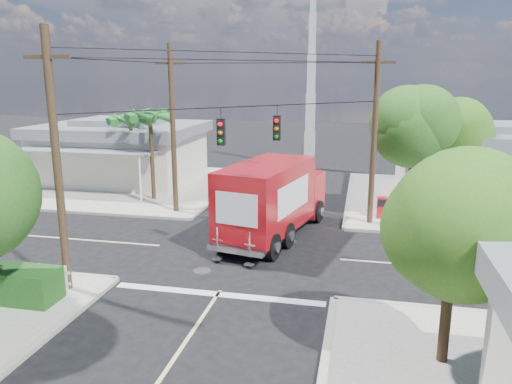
% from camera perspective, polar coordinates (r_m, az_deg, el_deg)
% --- Properties ---
extents(ground, '(120.00, 120.00, 0.00)m').
position_cam_1_polar(ground, '(21.61, -1.13, -6.89)').
color(ground, black).
rests_on(ground, ground).
extents(sidewalk_ne, '(14.12, 14.12, 0.14)m').
position_cam_1_polar(sidewalk_ne, '(32.09, 22.96, -1.06)').
color(sidewalk_ne, gray).
rests_on(sidewalk_ne, ground).
extents(sidewalk_nw, '(14.12, 14.12, 0.14)m').
position_cam_1_polar(sidewalk_nw, '(35.13, -14.43, 0.77)').
color(sidewalk_nw, gray).
rests_on(sidewalk_nw, ground).
extents(road_markings, '(32.00, 32.00, 0.01)m').
position_cam_1_polar(road_markings, '(20.28, -2.10, -8.28)').
color(road_markings, beige).
rests_on(road_markings, ground).
extents(building_ne, '(11.80, 10.20, 4.50)m').
position_cam_1_polar(building_ne, '(33.04, 25.74, 3.05)').
color(building_ne, white).
rests_on(building_ne, sidewalk_ne).
extents(building_nw, '(10.80, 10.20, 4.30)m').
position_cam_1_polar(building_nw, '(36.64, -15.10, 4.66)').
color(building_nw, beige).
rests_on(building_nw, sidewalk_nw).
extents(radio_tower, '(0.80, 0.80, 17.00)m').
position_cam_1_polar(radio_tower, '(39.98, 6.28, 10.66)').
color(radio_tower, silver).
rests_on(radio_tower, ground).
extents(tree_ne_front, '(4.21, 4.14, 6.66)m').
position_cam_1_polar(tree_ne_front, '(26.73, 17.66, 6.92)').
color(tree_ne_front, '#422D1C').
rests_on(tree_ne_front, sidewalk_ne).
extents(tree_ne_back, '(3.77, 3.66, 5.82)m').
position_cam_1_polar(tree_ne_back, '(29.31, 22.29, 5.93)').
color(tree_ne_back, '#422D1C').
rests_on(tree_ne_back, sidewalk_ne).
extents(tree_se, '(3.67, 3.54, 5.62)m').
position_cam_1_polar(tree_se, '(13.15, 21.88, -2.81)').
color(tree_se, '#422D1C').
rests_on(tree_se, sidewalk_se).
extents(palm_nw_front, '(3.01, 3.08, 5.59)m').
position_cam_1_polar(palm_nw_front, '(29.93, -12.02, 8.41)').
color(palm_nw_front, '#422D1C').
rests_on(palm_nw_front, sidewalk_nw).
extents(palm_nw_back, '(3.01, 3.08, 5.19)m').
position_cam_1_polar(palm_nw_back, '(32.16, -14.18, 7.96)').
color(palm_nw_back, '#422D1C').
rests_on(palm_nw_back, sidewalk_nw).
extents(utility_poles, '(12.00, 10.68, 9.00)m').
position_cam_1_polar(utility_poles, '(22.41, -4.20, 6.13)').
color(utility_poles, '#473321').
rests_on(utility_poles, ground).
extents(vending_boxes, '(1.90, 0.50, 1.10)m').
position_cam_1_polar(vending_boxes, '(26.86, 15.65, -1.79)').
color(vending_boxes, red).
rests_on(vending_boxes, sidewalk_ne).
extents(delivery_truck, '(4.19, 8.63, 3.60)m').
position_cam_1_polar(delivery_truck, '(23.14, 1.96, -0.78)').
color(delivery_truck, black).
rests_on(delivery_truck, ground).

